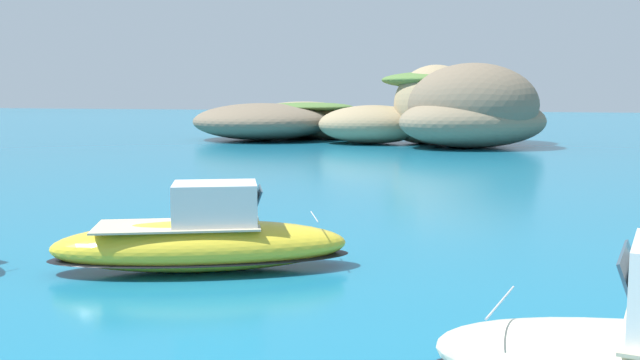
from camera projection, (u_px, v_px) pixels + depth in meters
The scene contains 3 objects.
islet_large at pixel (453, 109), 73.51m from camera, with size 26.81×23.82×8.29m.
islet_small at pixel (292, 121), 84.97m from camera, with size 23.71×26.42×4.30m.
motorboat_yellow at pixel (203, 241), 21.95m from camera, with size 9.52×6.08×2.70m.
Camera 1 is at (5.04, -6.48, 5.45)m, focal length 40.23 mm.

